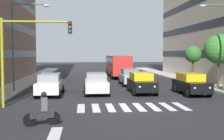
% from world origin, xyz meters
% --- Properties ---
extents(ground_plane, '(180.00, 180.00, 0.00)m').
position_xyz_m(ground_plane, '(0.00, 0.00, 0.00)').
color(ground_plane, '#262628').
extents(crosswalk_markings, '(6.75, 2.80, 0.01)m').
position_xyz_m(crosswalk_markings, '(0.00, 0.00, 0.00)').
color(crosswalk_markings, silver).
rests_on(crosswalk_markings, ground_plane).
extents(lane_arrow_1, '(0.50, 2.20, 0.01)m').
position_xyz_m(lane_arrow_1, '(4.18, 5.50, 0.00)').
color(lane_arrow_1, silver).
rests_on(lane_arrow_1, ground_plane).
extents(car_0, '(2.02, 4.44, 1.72)m').
position_xyz_m(car_0, '(-5.69, -4.90, 0.89)').
color(car_0, black).
rests_on(car_0, ground_plane).
extents(car_1, '(2.02, 4.44, 1.72)m').
position_xyz_m(car_1, '(-1.83, -6.02, 0.89)').
color(car_1, black).
rests_on(car_1, ground_plane).
extents(car_2, '(2.02, 4.44, 1.72)m').
position_xyz_m(car_2, '(1.95, -6.04, 0.89)').
color(car_2, silver).
rests_on(car_2, ground_plane).
extents(car_3, '(2.02, 4.44, 1.72)m').
position_xyz_m(car_3, '(5.68, -5.58, 0.89)').
color(car_3, silver).
rests_on(car_3, ground_plane).
extents(car_row2_0, '(2.02, 4.44, 1.72)m').
position_xyz_m(car_row2_0, '(-1.85, -12.16, 0.89)').
color(car_row2_0, '#B2B7BC').
rests_on(car_row2_0, ground_plane).
extents(bus_behind_traffic, '(2.78, 10.50, 3.00)m').
position_xyz_m(bus_behind_traffic, '(-1.83, -22.45, 1.86)').
color(bus_behind_traffic, red).
rests_on(bus_behind_traffic, ground_plane).
extents(motorcycle_with_rider, '(1.68, 0.48, 1.57)m').
position_xyz_m(motorcycle_with_rider, '(4.88, 3.98, 0.65)').
color(motorcycle_with_rider, black).
rests_on(motorcycle_with_rider, ground_plane).
extents(traffic_light_gantry, '(4.35, 0.36, 5.50)m').
position_xyz_m(traffic_light_gantry, '(6.71, -0.74, 3.70)').
color(traffic_light_gantry, '#AD991E').
rests_on(traffic_light_gantry, ground_plane).
extents(street_lamp_left, '(2.37, 0.28, 7.38)m').
position_xyz_m(street_lamp_left, '(-8.60, -5.71, 4.58)').
color(street_lamp_left, '#4C6B56').
rests_on(street_lamp_left, sidewalk_left).
extents(street_lamp_right, '(3.19, 0.28, 7.51)m').
position_xyz_m(street_lamp_right, '(8.44, -7.65, 4.75)').
color(street_lamp_right, '#4C6B56').
rests_on(street_lamp_right, sidewalk_right).
extents(street_tree_1, '(2.77, 2.77, 4.98)m').
position_xyz_m(street_tree_1, '(-9.57, -8.09, 3.73)').
color(street_tree_1, '#513823').
rests_on(street_tree_1, sidewalk_left).
extents(street_tree_2, '(1.90, 1.90, 4.05)m').
position_xyz_m(street_tree_2, '(-9.43, -13.97, 3.23)').
color(street_tree_2, '#513823').
rests_on(street_tree_2, sidewalk_left).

